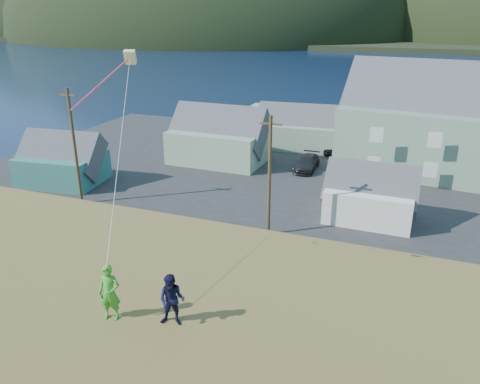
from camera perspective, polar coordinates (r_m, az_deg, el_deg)
name	(u,v)px	position (r m, az deg, el deg)	size (l,w,h in m)	color
ground	(292,249)	(33.15, 6.40, -6.98)	(900.00, 900.00, 0.00)	#0A1638
grass_strip	(285,262)	(31.43, 5.46, -8.52)	(110.00, 8.00, 0.10)	#4C3D19
waterfront_lot	(336,174)	(48.50, 11.58, 2.12)	(72.00, 36.00, 0.12)	#28282B
wharf	(323,120)	(71.25, 10.07, 8.67)	(26.00, 14.00, 0.90)	gray
far_shore	(417,33)	(358.77, 20.78, 17.66)	(900.00, 320.00, 2.00)	black
shed_teal	(61,161)	(47.63, -20.95, 3.60)	(8.37, 6.31, 6.12)	#2C675E
shed_palegreen_near	(218,137)	(50.84, -2.65, 6.68)	(10.45, 6.74, 7.52)	gray
shed_white	(370,195)	(37.87, 15.60, -0.33)	(7.12, 4.77, 5.62)	white
shed_palegreen_far	(297,128)	(56.88, 6.98, 7.76)	(9.97, 6.18, 6.43)	slate
utility_poles	(260,174)	(33.31, 2.49, 2.25)	(33.12, 0.24, 9.84)	#47331E
parked_cars	(270,149)	(53.86, 3.69, 5.31)	(21.93, 14.12, 1.57)	#BCBCBC
kite_flyer_green	(110,293)	(14.21, -15.61, -11.73)	(0.63, 0.41, 1.73)	green
kite_flyer_navy	(172,300)	(13.66, -8.29, -12.92)	(0.77, 0.60, 1.59)	black
kite_rig	(125,63)	(20.11, -13.79, 14.98)	(2.47, 4.03, 9.68)	beige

